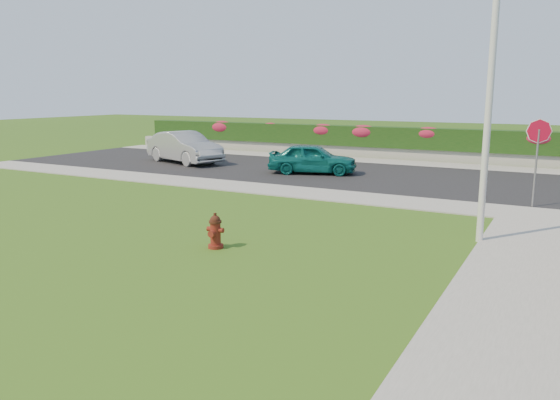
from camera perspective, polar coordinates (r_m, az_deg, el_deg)
The scene contains 19 objects.
ground at distance 11.80m, azimuth -14.75°, elevation -6.48°, with size 120.00×120.00×0.00m, color black.
street_far at distance 25.81m, azimuth -1.65°, elevation 3.38°, with size 26.00×8.00×0.04m, color black.
sidewalk_right at distance 7.10m, azimuth 19.35°, elevation -18.82°, with size 2.00×20.00×0.04m, color gray.
sidewalk_far at distance 22.27m, azimuth -10.34°, elevation 1.97°, with size 24.00×2.00×0.04m, color gray.
curb_corner at distance 17.51m, azimuth 25.17°, elevation -1.39°, with size 2.00×2.00×0.04m, color gray.
sidewalk_beyond at distance 28.74m, azimuth 10.35°, elevation 4.00°, with size 34.00×2.00×0.04m, color gray.
retaining_wall at distance 30.13m, azimuth 11.26°, elevation 4.82°, with size 34.00×0.40×0.60m, color gray.
hedge at distance 30.15m, azimuth 11.37°, elevation 6.44°, with size 32.00×0.90×1.10m, color black.
fire_hydrant at distance 12.54m, azimuth -6.78°, elevation -3.29°, with size 0.42×0.40×0.82m.
sedan_teal at distance 23.84m, azimuth 3.43°, elevation 4.35°, with size 1.53×3.81×1.30m, color #0C5E59.
sedan_silver at distance 27.91m, azimuth -9.97°, elevation 5.45°, with size 1.65×4.72×1.56m, color #989C9F.
utility_pole at distance 13.51m, azimuth 20.88°, elevation 7.58°, with size 0.16×0.16×5.66m, color silver.
stop_sign at distance 18.31m, azimuth 25.36°, elevation 5.54°, with size 0.72×0.25×2.74m.
flower_clump_a at distance 34.76m, azimuth -6.05°, elevation 7.60°, with size 1.54×0.99×0.77m, color #BB203E.
flower_clump_b at distance 32.93m, azimuth -1.03°, elevation 7.63°, with size 1.04×0.67×0.52m, color #BB203E.
flower_clump_c at distance 31.38m, azimuth 4.54°, elevation 7.29°, with size 1.43×0.92×0.72m, color #BB203E.
flower_clump_d at distance 30.50m, azimuth 8.70°, elevation 7.05°, with size 1.52×0.98×0.76m, color #BB203E.
flower_clump_e at distance 29.49m, azimuth 15.23°, elevation 6.72°, with size 1.37×0.88×0.69m, color #BB203E.
flower_clump_f at distance 28.76m, azimuth 25.45°, elevation 5.87°, with size 1.52×0.98×0.76m, color #BB203E.
Camera 1 is at (7.78, -8.15, 3.49)m, focal length 35.00 mm.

